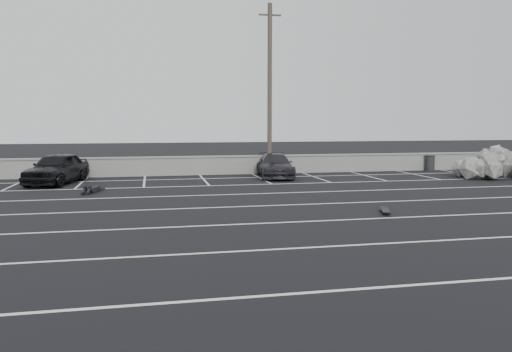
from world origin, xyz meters
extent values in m
plane|color=black|center=(0.00, 0.00, 0.00)|extent=(120.00, 120.00, 0.00)
cube|color=gray|center=(0.00, 14.00, 0.50)|extent=(50.00, 0.35, 1.00)
cube|color=gray|center=(0.00, 14.00, 1.02)|extent=(50.00, 0.45, 0.08)
cube|color=silver|center=(0.00, -6.00, 0.00)|extent=(36.00, 0.10, 0.01)
cube|color=silver|center=(0.00, -3.00, 0.00)|extent=(36.00, 0.10, 0.01)
cube|color=silver|center=(0.00, 0.00, 0.00)|extent=(36.00, 0.10, 0.01)
cube|color=silver|center=(0.00, 3.00, 0.00)|extent=(36.00, 0.10, 0.01)
cube|color=silver|center=(0.00, 6.00, 0.00)|extent=(36.00, 0.10, 0.01)
cube|color=silver|center=(0.00, 9.00, 0.00)|extent=(36.00, 0.10, 0.01)
cube|color=silver|center=(0.00, 12.00, 0.00)|extent=(36.00, 0.10, 0.01)
cube|color=silver|center=(-11.00, 11.50, 0.00)|extent=(0.10, 5.00, 0.01)
cube|color=silver|center=(-8.00, 11.50, 0.00)|extent=(0.10, 5.00, 0.01)
cube|color=silver|center=(-5.00, 11.50, 0.00)|extent=(0.10, 5.00, 0.01)
cube|color=silver|center=(-2.00, 11.50, 0.00)|extent=(0.10, 5.00, 0.01)
cube|color=silver|center=(1.00, 11.50, 0.00)|extent=(0.10, 5.00, 0.01)
cube|color=silver|center=(4.00, 11.50, 0.00)|extent=(0.10, 5.00, 0.01)
cube|color=silver|center=(7.00, 11.50, 0.00)|extent=(0.10, 5.00, 0.01)
cube|color=silver|center=(10.00, 11.50, 0.00)|extent=(0.10, 5.00, 0.01)
cube|color=silver|center=(13.00, 11.50, 0.00)|extent=(0.10, 5.00, 0.01)
imported|color=black|center=(-9.10, 11.31, 0.75)|extent=(2.88, 4.72, 1.50)
imported|color=black|center=(1.88, 11.94, 0.63)|extent=(2.30, 4.53, 1.26)
cylinder|color=#4C4238|center=(1.87, 13.20, 4.70)|extent=(0.25, 0.25, 9.40)
cube|color=#4C4238|center=(1.87, 13.20, 8.77)|extent=(1.25, 0.08, 0.08)
cylinder|color=#252527|center=(12.08, 13.60, 0.45)|extent=(0.59, 0.59, 0.89)
cylinder|color=#252527|center=(12.08, 13.60, 0.91)|extent=(0.65, 0.65, 0.05)
cube|color=black|center=(2.79, 0.75, 0.10)|extent=(0.53, 0.92, 0.02)
cube|color=#252527|center=(2.89, 1.03, 0.06)|extent=(0.19, 0.12, 0.05)
cube|color=#252527|center=(2.68, 0.47, 0.06)|extent=(0.19, 0.12, 0.05)
cylinder|color=black|center=(2.79, 1.07, 0.03)|extent=(0.05, 0.07, 0.06)
cylinder|color=black|center=(2.99, 0.99, 0.03)|extent=(0.05, 0.07, 0.06)
cylinder|color=black|center=(2.58, 0.51, 0.03)|extent=(0.05, 0.07, 0.06)
cylinder|color=black|center=(2.78, 0.44, 0.03)|extent=(0.05, 0.07, 0.06)
camera|label=1|loc=(-4.60, -14.01, 2.94)|focal=35.00mm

